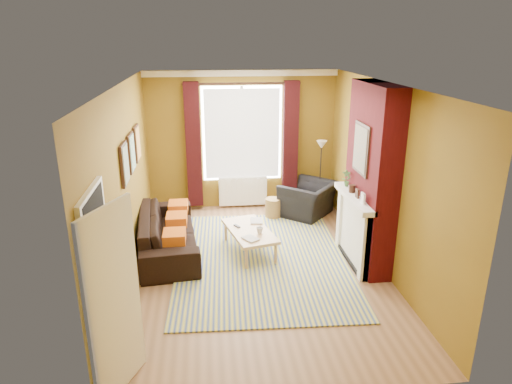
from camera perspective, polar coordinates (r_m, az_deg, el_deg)
ground at (r=7.24m, az=0.23°, el=-9.28°), size 5.50×5.50×0.00m
room_walls at (r=7.06m, az=5.03°, el=2.04°), size 3.82×5.54×2.83m
striped_rug at (r=7.45m, az=0.66°, el=-8.35°), size 2.84×3.83×0.02m
sofa at (r=7.74m, az=-10.96°, el=-4.94°), size 1.10×2.36×0.67m
armchair at (r=9.16m, az=6.55°, el=-0.90°), size 1.35×1.37×0.67m
coffee_table at (r=7.54m, az=-0.84°, el=-5.01°), size 0.88×1.33×0.41m
wicker_stool at (r=9.03m, az=2.16°, el=-2.01°), size 0.33×0.33×0.39m
floor_lamp at (r=9.24m, az=8.14°, el=4.51°), size 0.25×0.25×1.46m
book_a at (r=7.11m, az=-1.28°, el=-6.05°), size 0.30×0.32×0.02m
book_b at (r=7.84m, az=-0.69°, el=-3.61°), size 0.24×0.31×0.02m
mug at (r=7.36m, az=0.45°, el=-4.81°), size 0.12×0.12×0.10m
tv_remote at (r=7.63m, az=-2.40°, el=-4.26°), size 0.11×0.15×0.02m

